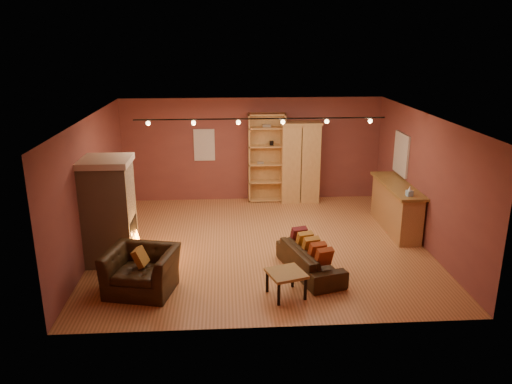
{
  "coord_description": "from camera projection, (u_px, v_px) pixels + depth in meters",
  "views": [
    {
      "loc": [
        -0.75,
        -10.02,
        4.33
      ],
      "look_at": [
        -0.1,
        0.2,
        1.14
      ],
      "focal_mm": 35.0,
      "sensor_mm": 36.0,
      "label": 1
    }
  ],
  "objects": [
    {
      "name": "ceiling",
      "position": [
        261.0,
        116.0,
        10.05
      ],
      "size": [
        7.0,
        7.0,
        0.0
      ],
      "primitive_type": "plane",
      "rotation": [
        3.14,
        0.0,
        0.0
      ],
      "color": "brown",
      "rests_on": "back_wall"
    },
    {
      "name": "right_window",
      "position": [
        401.0,
        154.0,
        11.94
      ],
      "size": [
        0.05,
        0.9,
        1.0
      ],
      "primitive_type": "cube",
      "color": "silver",
      "rests_on": "right_wall"
    },
    {
      "name": "right_wall",
      "position": [
        424.0,
        180.0,
        10.68
      ],
      "size": [
        0.02,
        6.5,
        2.8
      ],
      "primitive_type": "cube",
      "color": "brown",
      "rests_on": "floor"
    },
    {
      "name": "loveseat",
      "position": [
        310.0,
        255.0,
        9.48
      ],
      "size": [
        0.99,
        1.84,
        0.75
      ],
      "rotation": [
        0.0,
        0.0,
        1.85
      ],
      "color": "black",
      "rests_on": "floor"
    },
    {
      "name": "floor",
      "position": [
        261.0,
        244.0,
        10.88
      ],
      "size": [
        7.0,
        7.0,
        0.0
      ],
      "primitive_type": "plane",
      "color": "#A5663A",
      "rests_on": "ground"
    },
    {
      "name": "back_window",
      "position": [
        204.0,
        145.0,
        13.42
      ],
      "size": [
        0.56,
        0.04,
        0.86
      ],
      "primitive_type": "cube",
      "color": "silver",
      "rests_on": "back_wall"
    },
    {
      "name": "left_wall",
      "position": [
        92.0,
        186.0,
        10.25
      ],
      "size": [
        0.02,
        6.5,
        2.8
      ],
      "primitive_type": "cube",
      "color": "brown",
      "rests_on": "floor"
    },
    {
      "name": "armchair",
      "position": [
        141.0,
        264.0,
        8.76
      ],
      "size": [
        1.33,
        1.02,
        1.04
      ],
      "rotation": [
        0.0,
        0.0,
        -0.23
      ],
      "color": "black",
      "rests_on": "floor"
    },
    {
      "name": "coffee_table",
      "position": [
        286.0,
        276.0,
        8.62
      ],
      "size": [
        0.75,
        0.75,
        0.45
      ],
      "rotation": [
        0.0,
        0.0,
        0.32
      ],
      "color": "olive",
      "rests_on": "floor"
    },
    {
      "name": "fireplace",
      "position": [
        110.0,
        211.0,
        9.81
      ],
      "size": [
        1.01,
        0.98,
        2.12
      ],
      "color": "tan",
      "rests_on": "floor"
    },
    {
      "name": "bar_counter",
      "position": [
        396.0,
        206.0,
        11.6
      ],
      "size": [
        0.61,
        2.29,
        1.1
      ],
      "color": "tan",
      "rests_on": "floor"
    },
    {
      "name": "track_rail",
      "position": [
        261.0,
        120.0,
        10.27
      ],
      "size": [
        5.2,
        0.09,
        0.13
      ],
      "color": "black",
      "rests_on": "ceiling"
    },
    {
      "name": "tissue_box",
      "position": [
        410.0,
        192.0,
        10.58
      ],
      "size": [
        0.15,
        0.15,
        0.23
      ],
      "rotation": [
        0.0,
        0.0,
        0.18
      ],
      "color": "#92C5E9",
      "rests_on": "bar_counter"
    },
    {
      "name": "armoire",
      "position": [
        300.0,
        162.0,
        13.46
      ],
      "size": [
        1.08,
        0.62,
        2.19
      ],
      "color": "tan",
      "rests_on": "floor"
    },
    {
      "name": "back_wall",
      "position": [
        252.0,
        150.0,
        13.56
      ],
      "size": [
        7.0,
        0.02,
        2.8
      ],
      "primitive_type": "cube",
      "color": "brown",
      "rests_on": "floor"
    },
    {
      "name": "bookcase",
      "position": [
        266.0,
        157.0,
        13.52
      ],
      "size": [
        0.99,
        0.38,
        2.41
      ],
      "color": "tan",
      "rests_on": "floor"
    }
  ]
}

